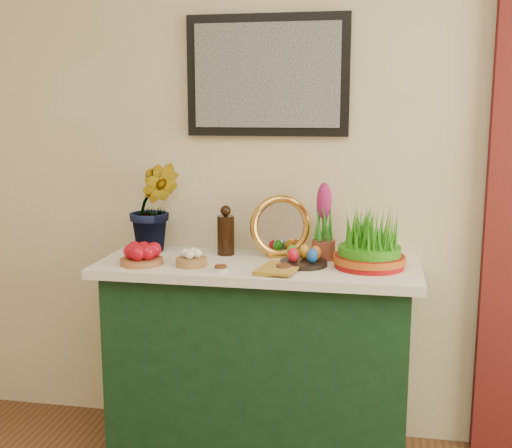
{
  "coord_description": "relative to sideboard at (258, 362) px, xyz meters",
  "views": [
    {
      "loc": [
        0.33,
        -0.68,
        1.56
      ],
      "look_at": [
        -0.17,
        1.95,
        1.07
      ],
      "focal_mm": 45.0,
      "sensor_mm": 36.0,
      "label": 1
    }
  ],
  "objects": [
    {
      "name": "mirror",
      "position": [
        0.08,
        0.13,
        0.6
      ],
      "size": [
        0.29,
        0.17,
        0.28
      ],
      "color": "gold",
      "rests_on": "tablecloth"
    },
    {
      "name": "tablecloth",
      "position": [
        -0.0,
        0.0,
        0.45
      ],
      "size": [
        1.4,
        0.55,
        0.04
      ],
      "primitive_type": "cube",
      "color": "silver",
      "rests_on": "sideboard"
    },
    {
      "name": "spice_dish_left",
      "position": [
        -0.12,
        -0.18,
        0.48
      ],
      "size": [
        0.06,
        0.06,
        0.03
      ],
      "color": "silver",
      "rests_on": "tablecloth"
    },
    {
      "name": "book",
      "position": [
        0.03,
        -0.13,
        0.48
      ],
      "size": [
        0.18,
        0.23,
        0.03
      ],
      "primitive_type": "imported",
      "rotation": [
        0.0,
        0.0,
        -0.16
      ],
      "color": "#B18727",
      "rests_on": "tablecloth"
    },
    {
      "name": "egg_plate",
      "position": [
        0.2,
        -0.02,
        0.5
      ],
      "size": [
        0.27,
        0.27,
        0.08
      ],
      "color": "black",
      "rests_on": "tablecloth"
    },
    {
      "name": "wheatgrass_sabzeh",
      "position": [
        0.48,
        -0.0,
        0.57
      ],
      "size": [
        0.31,
        0.31,
        0.25
      ],
      "color": "#980B0D",
      "rests_on": "tablecloth"
    },
    {
      "name": "sideboard",
      "position": [
        0.0,
        0.0,
        0.0
      ],
      "size": [
        1.3,
        0.45,
        0.85
      ],
      "primitive_type": "cube",
      "color": "#14381E",
      "rests_on": "ground"
    },
    {
      "name": "apple_bowl",
      "position": [
        -0.49,
        -0.13,
        0.5
      ],
      "size": [
        0.23,
        0.23,
        0.09
      ],
      "color": "#995B33",
      "rests_on": "tablecloth"
    },
    {
      "name": "vinegar_cruet",
      "position": [
        -0.17,
        0.12,
        0.57
      ],
      "size": [
        0.08,
        0.08,
        0.23
      ],
      "color": "black",
      "rests_on": "tablecloth"
    },
    {
      "name": "spice_dish_right",
      "position": [
        0.13,
        -0.14,
        0.48
      ],
      "size": [
        0.08,
        0.08,
        0.03
      ],
      "color": "silver",
      "rests_on": "tablecloth"
    },
    {
      "name": "hyacinth_pink",
      "position": [
        0.28,
        0.11,
        0.62
      ],
      "size": [
        0.11,
        0.11,
        0.35
      ],
      "color": "brown",
      "rests_on": "tablecloth"
    },
    {
      "name": "garlic_basket",
      "position": [
        -0.27,
        -0.11,
        0.5
      ],
      "size": [
        0.15,
        0.15,
        0.07
      ],
      "color": "olive",
      "rests_on": "tablecloth"
    },
    {
      "name": "hyacinth_green",
      "position": [
        -0.52,
        0.13,
        0.75
      ],
      "size": [
        0.34,
        0.31,
        0.56
      ],
      "primitive_type": "imported",
      "rotation": [
        0.0,
        0.0,
        0.28
      ],
      "color": "#28761C",
      "rests_on": "tablecloth"
    }
  ]
}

